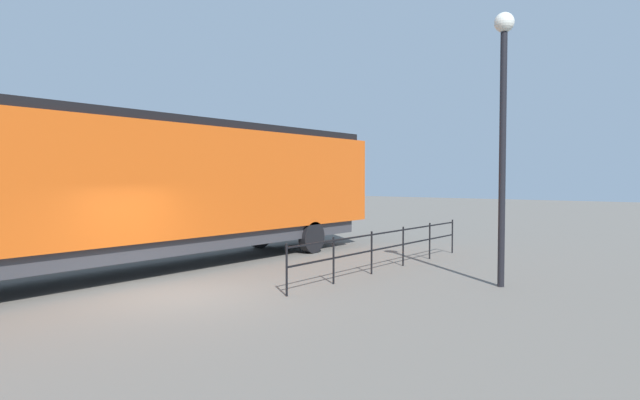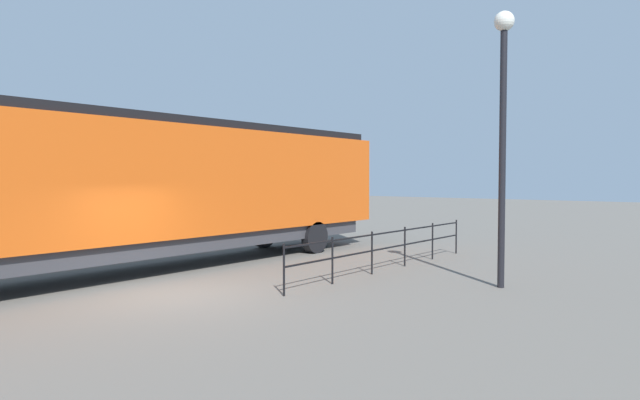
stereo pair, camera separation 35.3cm
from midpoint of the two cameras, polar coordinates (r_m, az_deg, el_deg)
ground_plane at (r=12.80m, az=-14.41°, el=-9.57°), size 120.00×120.00×0.00m
locomotive at (r=16.32m, az=-15.00°, el=1.50°), size 2.81×17.65×4.31m
lamp_post at (r=13.84m, az=19.24°, el=9.41°), size 0.47×0.47×6.53m
platform_fence at (r=15.71m, az=7.86°, el=-4.53°), size 0.05×8.86×1.17m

